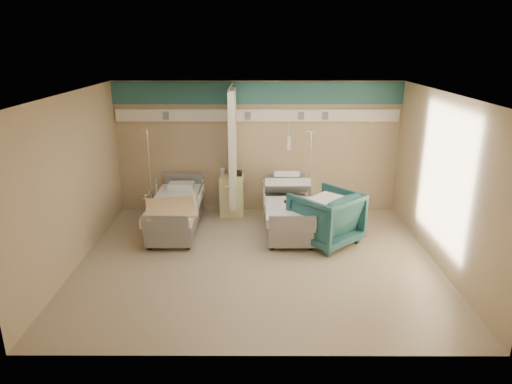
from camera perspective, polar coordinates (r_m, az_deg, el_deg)
ground at (r=7.89m, az=0.20°, el=-8.51°), size 6.00×5.00×0.00m
room_walls at (r=7.49m, az=-0.03°, el=5.22°), size 6.04×5.04×2.82m
bed_right at (r=8.97m, az=4.03°, el=-2.95°), size 1.00×2.16×0.63m
bed_left at (r=9.09m, az=-9.96°, el=-2.89°), size 1.00×2.16×0.63m
bedside_cabinet at (r=9.77m, az=-3.04°, el=-0.43°), size 0.50×0.48×0.85m
visitor_armchair at (r=8.46m, az=8.71°, el=-3.16°), size 1.51×1.51×0.99m
waffle_blanket at (r=8.25m, az=9.05°, el=0.18°), size 0.83×0.84×0.07m
iv_stand_right at (r=9.84m, az=6.61°, el=-0.72°), size 0.32×0.32×1.82m
iv_stand_left at (r=9.93m, az=-12.86°, el=-0.81°), size 0.34×0.34×1.88m
call_remote at (r=8.73m, az=4.06°, el=-1.21°), size 0.17×0.08×0.04m
tan_blanket at (r=8.54m, az=-10.56°, el=-1.92°), size 1.12×1.29×0.04m
toiletry_bag at (r=9.67m, az=-2.37°, el=2.35°), size 0.20×0.13×0.11m
white_cup at (r=9.77m, az=-4.19°, el=2.55°), size 0.10×0.10×0.13m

